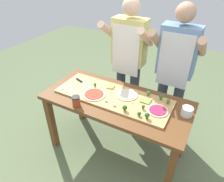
# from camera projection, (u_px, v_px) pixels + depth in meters

# --- Properties ---
(ground_plane) EXTENTS (8.00, 8.00, 0.00)m
(ground_plane) POSITION_uv_depth(u_px,v_px,m) (115.00, 149.00, 2.57)
(ground_plane) COLOR #60704C
(prep_table) EXTENTS (1.55, 0.70, 0.78)m
(prep_table) POSITION_uv_depth(u_px,v_px,m) (116.00, 108.00, 2.20)
(prep_table) COLOR brown
(prep_table) RESTS_ON ground
(cutting_board) EXTENTS (1.23, 0.45, 0.02)m
(cutting_board) POSITION_uv_depth(u_px,v_px,m) (113.00, 96.00, 2.16)
(cutting_board) COLOR tan
(cutting_board) RESTS_ON prep_table
(chefs_knife) EXTENTS (0.27, 0.11, 0.02)m
(chefs_knife) POSITION_uv_depth(u_px,v_px,m) (81.00, 82.00, 2.37)
(chefs_knife) COLOR #B7BABF
(chefs_knife) RESTS_ON cutting_board
(pizza_whole_cheese_artichoke) EXTENTS (0.23, 0.23, 0.02)m
(pizza_whole_cheese_artichoke) POSITION_uv_depth(u_px,v_px,m) (127.00, 95.00, 2.15)
(pizza_whole_cheese_artichoke) COLOR beige
(pizza_whole_cheese_artichoke) RESTS_ON cutting_board
(pizza_whole_beet_magenta) EXTENTS (0.20, 0.20, 0.02)m
(pizza_whole_beet_magenta) POSITION_uv_depth(u_px,v_px,m) (158.00, 111.00, 1.94)
(pizza_whole_beet_magenta) COLOR beige
(pizza_whole_beet_magenta) RESTS_ON cutting_board
(pizza_whole_tomato_red) EXTENTS (0.24, 0.24, 0.02)m
(pizza_whole_tomato_red) POSITION_uv_depth(u_px,v_px,m) (94.00, 94.00, 2.16)
(pizza_whole_tomato_red) COLOR beige
(pizza_whole_tomato_red) RESTS_ON cutting_board
(pizza_slice_far_left) EXTENTS (0.09, 0.09, 0.01)m
(pizza_slice_far_left) POSITION_uv_depth(u_px,v_px,m) (111.00, 87.00, 2.28)
(pizza_slice_far_left) COLOR #899E4C
(pizza_slice_far_left) RESTS_ON cutting_board
(pizza_slice_near_right) EXTENTS (0.10, 0.10, 0.01)m
(pizza_slice_near_right) POSITION_uv_depth(u_px,v_px,m) (146.00, 100.00, 2.07)
(pizza_slice_near_right) COLOR #899E4C
(pizza_slice_near_right) RESTS_ON cutting_board
(broccoli_floret_back_mid) EXTENTS (0.05, 0.05, 0.06)m
(broccoli_floret_back_mid) POSITION_uv_depth(u_px,v_px,m) (147.00, 115.00, 1.83)
(broccoli_floret_back_mid) COLOR #366618
(broccoli_floret_back_mid) RESTS_ON cutting_board
(broccoli_floret_front_mid) EXTENTS (0.04, 0.04, 0.05)m
(broccoli_floret_front_mid) POSITION_uv_depth(u_px,v_px,m) (168.00, 101.00, 2.02)
(broccoli_floret_front_mid) COLOR #487A23
(broccoli_floret_front_mid) RESTS_ON cutting_board
(broccoli_floret_center_left) EXTENTS (0.04, 0.04, 0.05)m
(broccoli_floret_center_left) POSITION_uv_depth(u_px,v_px,m) (139.00, 114.00, 1.87)
(broccoli_floret_center_left) COLOR #366618
(broccoli_floret_center_left) RESTS_ON cutting_board
(broccoli_floret_back_left) EXTENTS (0.05, 0.05, 0.07)m
(broccoli_floret_back_left) POSITION_uv_depth(u_px,v_px,m) (161.00, 97.00, 2.07)
(broccoli_floret_back_left) COLOR #366618
(broccoli_floret_back_left) RESTS_ON cutting_board
(broccoli_floret_center_right) EXTENTS (0.05, 0.05, 0.06)m
(broccoli_floret_center_right) POSITION_uv_depth(u_px,v_px,m) (125.00, 108.00, 1.92)
(broccoli_floret_center_right) COLOR #366618
(broccoli_floret_center_right) RESTS_ON cutting_board
(broccoli_floret_front_right) EXTENTS (0.04, 0.04, 0.06)m
(broccoli_floret_front_right) POSITION_uv_depth(u_px,v_px,m) (148.00, 93.00, 2.14)
(broccoli_floret_front_right) COLOR #3F7220
(broccoli_floret_front_right) RESTS_ON cutting_board
(broccoli_floret_front_left) EXTENTS (0.03, 0.03, 0.05)m
(broccoli_floret_front_left) POSITION_uv_depth(u_px,v_px,m) (95.00, 85.00, 2.28)
(broccoli_floret_front_left) COLOR #366618
(broccoli_floret_front_left) RESTS_ON cutting_board
(broccoli_floret_back_right) EXTENTS (0.03, 0.03, 0.05)m
(broccoli_floret_back_right) POSITION_uv_depth(u_px,v_px,m) (143.00, 107.00, 1.95)
(broccoli_floret_back_right) COLOR #366618
(broccoli_floret_back_right) RESTS_ON cutting_board
(cheese_crumble_a) EXTENTS (0.02, 0.02, 0.01)m
(cheese_crumble_a) POSITION_uv_depth(u_px,v_px,m) (62.00, 89.00, 2.25)
(cheese_crumble_a) COLOR white
(cheese_crumble_a) RESTS_ON cutting_board
(cheese_crumble_b) EXTENTS (0.02, 0.02, 0.01)m
(cheese_crumble_b) POSITION_uv_depth(u_px,v_px,m) (132.00, 103.00, 2.04)
(cheese_crumble_b) COLOR white
(cheese_crumble_b) RESTS_ON cutting_board
(cheese_crumble_c) EXTENTS (0.02, 0.02, 0.02)m
(cheese_crumble_c) POSITION_uv_depth(u_px,v_px,m) (106.00, 101.00, 2.06)
(cheese_crumble_c) COLOR silver
(cheese_crumble_c) RESTS_ON cutting_board
(cheese_crumble_d) EXTENTS (0.02, 0.02, 0.02)m
(cheese_crumble_d) POSITION_uv_depth(u_px,v_px,m) (114.00, 105.00, 2.00)
(cheese_crumble_d) COLOR white
(cheese_crumble_d) RESTS_ON cutting_board
(flour_cup) EXTENTS (0.11, 0.11, 0.09)m
(flour_cup) POSITION_uv_depth(u_px,v_px,m) (187.00, 112.00, 1.91)
(flour_cup) COLOR white
(flour_cup) RESTS_ON prep_table
(sauce_jar) EXTENTS (0.08, 0.08, 0.11)m
(sauce_jar) POSITION_uv_depth(u_px,v_px,m) (76.00, 101.00, 2.01)
(sauce_jar) COLOR #99381E
(sauce_jar) RESTS_ON prep_table
(cook_left) EXTENTS (0.54, 0.39, 1.67)m
(cook_left) POSITION_uv_depth(u_px,v_px,m) (129.00, 56.00, 2.52)
(cook_left) COLOR #333847
(cook_left) RESTS_ON ground
(cook_right) EXTENTS (0.54, 0.39, 1.67)m
(cook_right) POSITION_uv_depth(u_px,v_px,m) (175.00, 66.00, 2.29)
(cook_right) COLOR #333847
(cook_right) RESTS_ON ground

